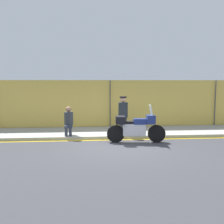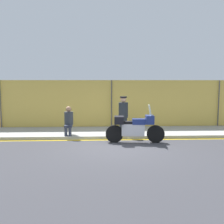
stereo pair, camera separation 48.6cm
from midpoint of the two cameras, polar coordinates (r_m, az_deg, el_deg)
ground_plane at (r=9.89m, az=-0.12°, el=-7.55°), size 120.00×120.00×0.00m
sidewalk at (r=12.29m, az=-1.10°, el=-4.44°), size 41.31×2.45×0.13m
curb_paint_stripe at (r=11.02m, az=-0.63°, el=-6.06°), size 41.31×0.18×0.01m
storefront_fence at (r=13.42m, az=-1.49°, el=1.61°), size 39.24×0.17×2.50m
motorcycle at (r=10.48m, az=3.84°, el=-3.33°), size 2.35×0.59×1.52m
officer_standing at (r=11.79m, az=1.24°, el=-0.51°), size 0.43×0.43×1.63m
person_seated_on_curb at (r=11.47m, az=-10.63°, el=-1.61°), size 0.39×0.64×1.23m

